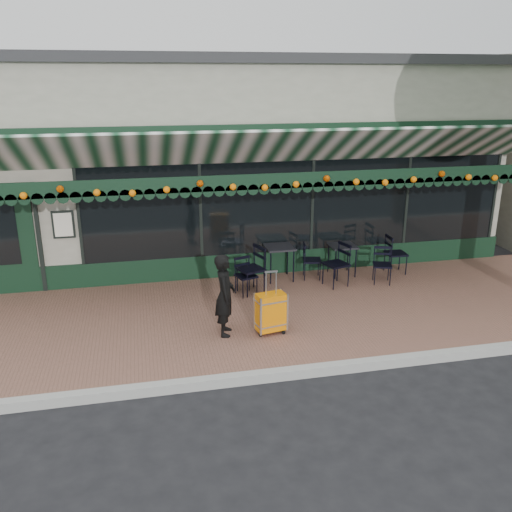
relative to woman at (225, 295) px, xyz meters
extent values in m
plane|color=black|center=(0.94, -1.27, -0.85)|extent=(80.00, 80.00, 0.00)
cube|color=brown|center=(0.94, 0.73, -0.77)|extent=(18.00, 4.00, 0.15)
cube|color=#9E9E99|center=(0.94, -1.35, -0.77)|extent=(18.00, 0.16, 0.15)
cube|color=gray|center=(0.94, 6.73, 1.40)|extent=(12.00, 8.00, 4.50)
cube|color=black|center=(2.14, 2.71, 0.80)|extent=(9.20, 0.04, 2.00)
cube|color=black|center=(-3.86, 2.71, 0.40)|extent=(1.10, 0.07, 2.20)
cube|color=silver|center=(-2.76, 2.67, 0.65)|extent=(0.42, 0.04, 0.55)
cube|color=black|center=(0.94, 1.25, 1.61)|extent=(12.00, 0.03, 0.28)
cylinder|color=orange|center=(0.94, 1.19, 1.59)|extent=(11.60, 0.12, 0.12)
imported|color=black|center=(0.00, 0.00, 0.00)|extent=(0.42, 0.56, 1.39)
cube|color=orange|center=(0.74, -0.14, -0.31)|extent=(0.52, 0.35, 0.64)
cube|color=black|center=(0.74, -0.14, -0.66)|extent=(0.52, 0.35, 0.06)
cube|color=silver|center=(0.74, -0.14, 0.20)|extent=(0.21, 0.07, 0.39)
cube|color=black|center=(2.92, 2.30, -0.04)|extent=(0.54, 0.54, 0.04)
cylinder|color=black|center=(2.70, 2.07, -0.38)|extent=(0.03, 0.03, 0.64)
cylinder|color=black|center=(3.15, 2.07, -0.38)|extent=(0.03, 0.03, 0.64)
cylinder|color=black|center=(2.70, 2.52, -0.38)|extent=(0.03, 0.03, 0.64)
cylinder|color=black|center=(3.15, 2.52, -0.38)|extent=(0.03, 0.03, 0.64)
cube|color=black|center=(1.53, 2.33, 0.01)|extent=(0.59, 0.59, 0.04)
cylinder|color=black|center=(1.29, 2.08, -0.35)|extent=(0.03, 0.03, 0.69)
cylinder|color=black|center=(1.78, 2.08, -0.35)|extent=(0.03, 0.03, 0.69)
cylinder|color=black|center=(1.29, 2.57, -0.35)|extent=(0.03, 0.03, 0.69)
cylinder|color=black|center=(1.78, 2.57, -0.35)|extent=(0.03, 0.03, 0.69)
camera|label=1|loc=(-1.25, -8.14, 3.38)|focal=38.00mm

